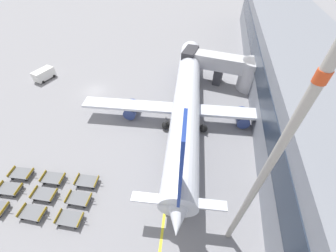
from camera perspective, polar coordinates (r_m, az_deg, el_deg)
ground_plane at (r=44.34m, az=-19.63°, el=9.11°), size 500.00×500.00×0.00m
terminal_wing at (r=38.99m, az=34.15°, el=7.77°), size 14.61×102.90×12.21m
jet_bridge at (r=43.76m, az=16.89°, el=15.10°), size 16.26×6.75×6.18m
airplane at (r=33.62m, az=5.13°, el=6.70°), size 34.10×41.17×14.58m
service_van at (r=52.19m, az=-31.14°, el=12.19°), size 3.26×4.63×2.14m
baggage_dolly_row_near_col_b at (r=29.59m, az=-33.35°, el=-19.45°), size 3.47×1.80×0.92m
baggage_dolly_row_near_col_c at (r=27.33m, az=-25.53°, el=-22.16°), size 3.48×1.84×0.92m
baggage_dolly_row_mid_a_col_a at (r=33.03m, az=-37.63°, el=-13.63°), size 3.50×1.89×0.92m
baggage_dolly_row_mid_a_col_b at (r=30.23m, az=-31.01°, el=-15.89°), size 3.49×1.85×0.92m
baggage_dolly_row_mid_a_col_c at (r=28.08m, az=-23.43°, el=-18.01°), size 3.48×1.84×0.92m
baggage_dolly_row_mid_b_col_a at (r=33.74m, az=-35.48°, el=-10.66°), size 3.50×1.90×0.92m
baggage_dolly_row_mid_b_col_b at (r=31.09m, az=-29.18°, el=-12.50°), size 3.50×1.89×0.92m
baggage_dolly_row_mid_b_col_c at (r=29.01m, az=-21.50°, el=-14.04°), size 3.50×1.88×0.92m
apron_light_mast at (r=13.93m, az=27.76°, el=-6.87°), size 2.00×0.70×24.53m
stand_guidance_stripe at (r=30.01m, az=1.03°, el=-8.15°), size 3.59×33.27×0.01m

